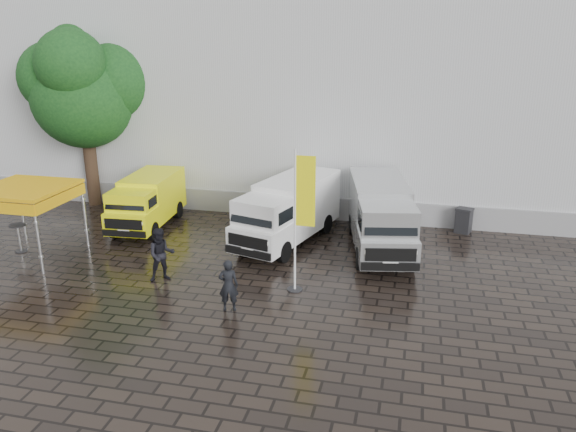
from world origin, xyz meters
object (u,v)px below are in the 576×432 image
van_yellow (147,203)px  van_silver (380,218)px  van_white (288,213)px  flagpole (301,215)px  canopy_tent (24,192)px  person_front (228,285)px  cocktail_table (19,238)px  wheelie_bin (464,220)px  person_tent (162,255)px

van_yellow → van_silver: van_silver is taller
van_white → flagpole: (1.40, -4.18, 1.32)m
canopy_tent → van_yellow: bearing=56.1°
canopy_tent → person_front: (8.54, -2.40, -1.68)m
van_silver → cocktail_table: bearing=-177.3°
wheelie_bin → person_front: (-7.26, -8.81, 0.29)m
canopy_tent → flagpole: bearing=-3.3°
van_yellow → canopy_tent: bearing=-128.0°
cocktail_table → person_tent: person_tent is taller
van_silver → flagpole: size_ratio=1.28×
person_tent → person_front: bearing=-58.3°
van_yellow → flagpole: 9.05m
flagpole → person_tent: bearing=-176.7°
van_silver → person_front: 7.21m
van_yellow → person_front: size_ratio=2.87×
canopy_tent → cocktail_table: 2.11m
van_white → wheelie_bin: bearing=38.2°
van_silver → wheelie_bin: 4.39m
van_yellow → person_front: (5.83, -6.42, -0.26)m
van_white → cocktail_table: van_white is taller
wheelie_bin → person_front: bearing=-109.8°
van_yellow → flagpole: flagpole is taller
van_white → person_front: 6.01m
wheelie_bin → person_front: 11.42m
canopy_tent → person_tent: 5.95m
canopy_tent → flagpole: 10.36m
van_yellow → wheelie_bin: bearing=6.3°
canopy_tent → wheelie_bin: bearing=22.1°
van_silver → person_tent: bearing=-158.3°
wheelie_bin → person_tent: bearing=-124.6°
wheelie_bin → person_tent: 12.48m
cocktail_table → wheelie_bin: size_ratio=1.03×
van_yellow → cocktail_table: van_yellow is taller
flagpole → wheelie_bin: 9.11m
van_silver → cocktail_table: van_silver is taller
wheelie_bin → canopy_tent: bearing=-138.3°
cocktail_table → person_front: bearing=-16.2°
canopy_tent → person_front: canopy_tent is taller
van_silver → canopy_tent: (-12.54, -3.58, 1.21)m
person_front → person_tent: (-2.87, 1.53, 0.10)m
van_yellow → person_tent: (2.96, -4.89, -0.16)m
van_yellow → flagpole: bearing=-35.2°
person_tent → van_yellow: bearing=91.0°
flagpole → person_front: (-1.80, -1.81, -1.75)m
flagpole → cocktail_table: 11.30m
van_yellow → cocktail_table: size_ratio=4.34×
cocktail_table → canopy_tent: bearing=-21.3°
van_white → van_silver: size_ratio=0.96×
van_silver → canopy_tent: canopy_tent is taller
van_white → person_tent: van_white is taller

